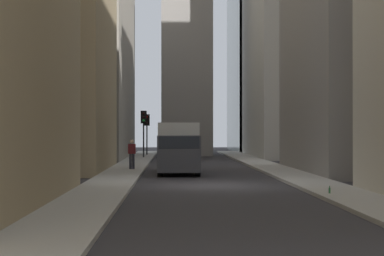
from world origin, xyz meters
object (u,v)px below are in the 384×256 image
(sedan_white, at_px, (177,153))
(delivery_truck, at_px, (178,148))
(traffic_light_midblock, at_px, (144,123))
(pedestrian, at_px, (132,153))
(traffic_light_far_junction, at_px, (147,125))
(discarded_bottle, at_px, (330,190))

(sedan_white, bearing_deg, delivery_truck, 180.00)
(traffic_light_midblock, height_order, pedestrian, traffic_light_midblock)
(sedan_white, relative_size, traffic_light_far_junction, 1.11)
(delivery_truck, xyz_separation_m, traffic_light_far_junction, (25.68, 2.77, 1.53))
(traffic_light_far_junction, bearing_deg, discarded_bottle, -168.23)
(discarded_bottle, bearing_deg, sedan_white, 10.92)
(delivery_truck, xyz_separation_m, traffic_light_midblock, (19.28, 2.80, 1.63))
(pedestrian, bearing_deg, traffic_light_midblock, 0.21)
(traffic_light_far_junction, bearing_deg, delivery_truck, -173.85)
(sedan_white, distance_m, discarded_bottle, 27.89)
(delivery_truck, xyz_separation_m, sedan_white, (14.41, -0.00, -0.80))
(sedan_white, relative_size, pedestrian, 2.47)
(delivery_truck, relative_size, traffic_light_midblock, 1.61)
(traffic_light_midblock, height_order, traffic_light_far_junction, traffic_light_midblock)
(discarded_bottle, bearing_deg, traffic_light_midblock, 14.07)
(sedan_white, relative_size, discarded_bottle, 15.93)
(traffic_light_far_junction, relative_size, discarded_bottle, 14.39)
(delivery_truck, distance_m, traffic_light_far_junction, 25.88)
(traffic_light_far_junction, height_order, discarded_bottle, traffic_light_far_junction)
(delivery_truck, height_order, pedestrian, delivery_truck)
(pedestrian, bearing_deg, discarded_bottle, -152.11)
(delivery_truck, bearing_deg, discarded_bottle, -157.84)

